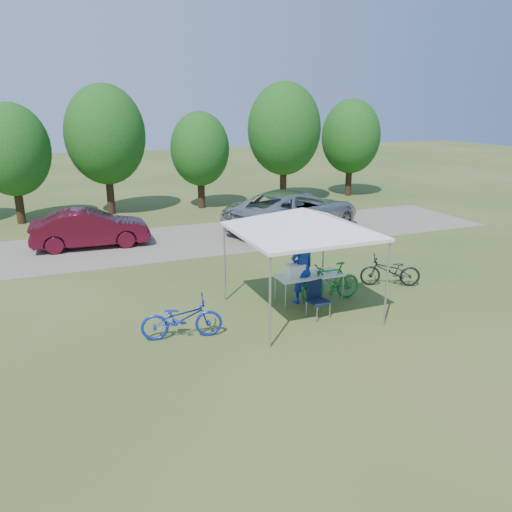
{
  "coord_description": "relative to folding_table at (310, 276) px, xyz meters",
  "views": [
    {
      "loc": [
        -5.51,
        -10.54,
        5.1
      ],
      "look_at": [
        -0.4,
        2.0,
        0.99
      ],
      "focal_mm": 35.0,
      "sensor_mm": 36.0,
      "label": 1
    }
  ],
  "objects": [
    {
      "name": "ground",
      "position": [
        -0.59,
        -0.62,
        -0.7
      ],
      "size": [
        100.0,
        100.0,
        0.0
      ],
      "primitive_type": "plane",
      "color": "#2D5119",
      "rests_on": "ground"
    },
    {
      "name": "gravel_strip",
      "position": [
        -0.59,
        7.38,
        -0.69
      ],
      "size": [
        24.0,
        5.0,
        0.02
      ],
      "primitive_type": "cube",
      "color": "gray",
      "rests_on": "ground"
    },
    {
      "name": "canopy",
      "position": [
        -0.59,
        -0.62,
        1.95
      ],
      "size": [
        4.53,
        4.53,
        3.0
      ],
      "color": "#A5A5AA",
      "rests_on": "ground"
    },
    {
      "name": "treeline",
      "position": [
        -0.89,
        13.42,
        2.83
      ],
      "size": [
        24.89,
        4.28,
        6.3
      ],
      "color": "#382314",
      "rests_on": "ground"
    },
    {
      "name": "folding_table",
      "position": [
        0.0,
        0.0,
        0.0
      ],
      "size": [
        1.81,
        0.76,
        0.74
      ],
      "color": "white",
      "rests_on": "ground"
    },
    {
      "name": "folding_chair",
      "position": [
        -0.33,
        -0.99,
        -0.16
      ],
      "size": [
        0.55,
        0.56,
        0.91
      ],
      "rotation": [
        0.0,
        0.0,
        0.19
      ],
      "color": "black",
      "rests_on": "ground"
    },
    {
      "name": "cooler",
      "position": [
        -0.43,
        0.0,
        0.22
      ],
      "size": [
        0.47,
        0.32,
        0.34
      ],
      "color": "white",
      "rests_on": "folding_table"
    },
    {
      "name": "ice_cream_cup",
      "position": [
        0.52,
        -0.05,
        0.07
      ],
      "size": [
        0.08,
        0.08,
        0.06
      ],
      "primitive_type": "cylinder",
      "color": "gold",
      "rests_on": "folding_table"
    },
    {
      "name": "cyclist",
      "position": [
        -0.23,
        -0.0,
        0.27
      ],
      "size": [
        0.79,
        0.61,
        1.94
      ],
      "primitive_type": "imported",
      "rotation": [
        0.0,
        0.0,
        3.35
      ],
      "color": "#122999",
      "rests_on": "ground"
    },
    {
      "name": "bike_blue",
      "position": [
        -3.74,
        -0.92,
        -0.22
      ],
      "size": [
        1.92,
        0.97,
        0.96
      ],
      "primitive_type": "imported",
      "rotation": [
        0.0,
        0.0,
        1.38
      ],
      "color": "#142CB3",
      "rests_on": "ground"
    },
    {
      "name": "bike_green",
      "position": [
        0.55,
        -0.19,
        -0.17
      ],
      "size": [
        1.77,
        0.53,
        1.06
      ],
      "primitive_type": "imported",
      "rotation": [
        0.0,
        0.0,
        -1.59
      ],
      "color": "#1A782D",
      "rests_on": "ground"
    },
    {
      "name": "bike_dark",
      "position": [
        2.75,
        0.14,
        -0.25
      ],
      "size": [
        1.83,
        1.3,
        0.91
      ],
      "primitive_type": "imported",
      "rotation": [
        0.0,
        0.0,
        -2.02
      ],
      "color": "black",
      "rests_on": "ground"
    },
    {
      "name": "minivan",
      "position": [
        3.11,
        7.19,
        0.18
      ],
      "size": [
        6.84,
        4.97,
        1.73
      ],
      "primitive_type": "imported",
      "rotation": [
        0.0,
        0.0,
        1.95
      ],
      "color": "#BBBCB6",
      "rests_on": "gravel_strip"
    },
    {
      "name": "sedan",
      "position": [
        -5.0,
        7.81,
        0.01
      ],
      "size": [
        4.28,
        1.68,
        1.39
      ],
      "primitive_type": "imported",
      "rotation": [
        0.0,
        0.0,
        1.52
      ],
      "color": "#4E0D1D",
      "rests_on": "gravel_strip"
    }
  ]
}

